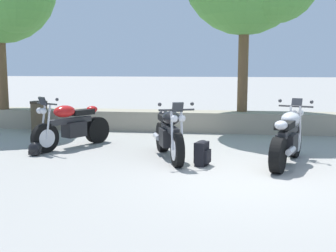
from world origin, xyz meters
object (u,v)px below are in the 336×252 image
at_px(motorcycle_silver_far_right, 288,138).
at_px(rider_backpack, 202,153).
at_px(motorcycle_red_near_left, 71,126).
at_px(trash_bin, 39,117).
at_px(motorcycle_black_centre, 169,134).
at_px(rider_helmet, 35,149).

distance_m(motorcycle_silver_far_right, rider_backpack, 1.61).
bearing_deg(motorcycle_red_near_left, motorcycle_silver_far_right, -11.67).
bearing_deg(trash_bin, motorcycle_black_centre, -34.13).
relative_size(motorcycle_black_centre, trash_bin, 2.32).
distance_m(motorcycle_silver_far_right, rider_helmet, 5.00).
bearing_deg(motorcycle_silver_far_right, rider_helmet, 179.52).
bearing_deg(motorcycle_red_near_left, rider_backpack, -23.17).
bearing_deg(rider_helmet, motorcycle_black_centre, 2.36).
xyz_separation_m(rider_backpack, rider_helmet, (-3.43, 0.38, -0.11)).
bearing_deg(trash_bin, motorcycle_red_near_left, -49.06).
relative_size(motorcycle_silver_far_right, rider_backpack, 4.25).
height_order(motorcycle_black_centre, motorcycle_silver_far_right, same).
distance_m(motorcycle_black_centre, rider_helmet, 2.78).
bearing_deg(motorcycle_red_near_left, rider_helmet, -116.03).
bearing_deg(rider_helmet, motorcycle_silver_far_right, -0.48).
relative_size(rider_backpack, trash_bin, 0.55).
height_order(motorcycle_black_centre, trash_bin, motorcycle_black_centre).
relative_size(motorcycle_red_near_left, trash_bin, 2.16).
xyz_separation_m(rider_backpack, trash_bin, (-4.64, 3.18, 0.19)).
bearing_deg(rider_backpack, rider_helmet, 173.64).
distance_m(motorcycle_red_near_left, motorcycle_black_centre, 2.44).
bearing_deg(trash_bin, rider_helmet, -66.62).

